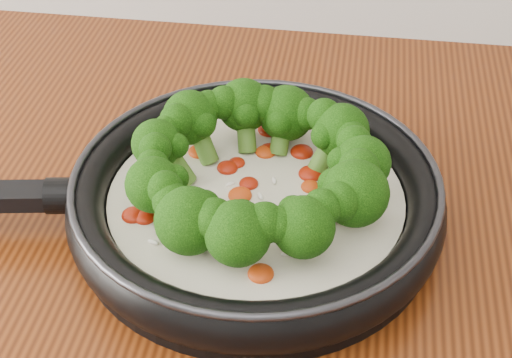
# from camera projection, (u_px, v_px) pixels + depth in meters

# --- Properties ---
(skillet) EXTENTS (0.52, 0.37, 0.10)m
(skillet) POSITION_uv_depth(u_px,v_px,m) (254.00, 192.00, 0.64)
(skillet) COLOR black
(skillet) RESTS_ON counter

